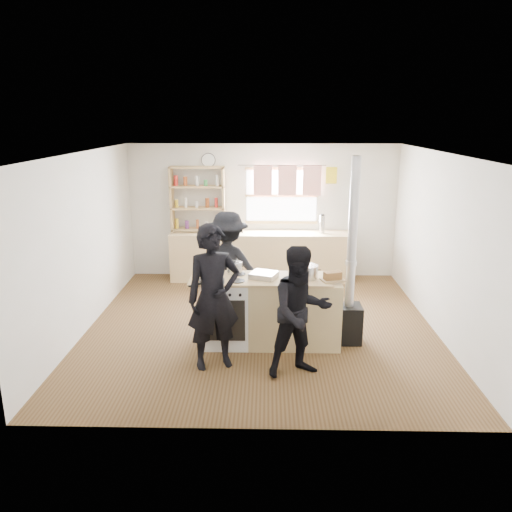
# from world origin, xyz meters

# --- Properties ---
(ground) EXTENTS (5.00, 5.00, 0.01)m
(ground) POSITION_xyz_m (0.00, 0.00, -0.01)
(ground) COLOR brown
(ground) RESTS_ON ground
(back_counter) EXTENTS (3.40, 0.55, 0.90)m
(back_counter) POSITION_xyz_m (0.00, 2.22, 0.45)
(back_counter) COLOR tan
(back_counter) RESTS_ON ground
(shelving_unit) EXTENTS (1.00, 0.28, 1.20)m
(shelving_unit) POSITION_xyz_m (-1.20, 2.34, 1.51)
(shelving_unit) COLOR tan
(shelving_unit) RESTS_ON back_counter
(thermos) EXTENTS (0.10, 0.10, 0.33)m
(thermos) POSITION_xyz_m (1.09, 2.22, 1.07)
(thermos) COLOR silver
(thermos) RESTS_ON back_counter
(cooking_island) EXTENTS (1.97, 0.64, 0.93)m
(cooking_island) POSITION_xyz_m (0.14, -0.55, 0.47)
(cooking_island) COLOR white
(cooking_island) RESTS_ON ground
(skillet_greens) EXTENTS (0.46, 0.46, 0.05)m
(skillet_greens) POSITION_xyz_m (-0.61, -0.77, 0.96)
(skillet_greens) COLOR black
(skillet_greens) RESTS_ON cooking_island
(roast_tray) EXTENTS (0.41, 0.39, 0.07)m
(roast_tray) POSITION_xyz_m (0.04, -0.55, 0.97)
(roast_tray) COLOR silver
(roast_tray) RESTS_ON cooking_island
(stockpot_stove) EXTENTS (0.22, 0.22, 0.18)m
(stockpot_stove) POSITION_xyz_m (-0.35, -0.36, 1.01)
(stockpot_stove) COLOR silver
(stockpot_stove) RESTS_ON cooking_island
(stockpot_counter) EXTENTS (0.26, 0.26, 0.20)m
(stockpot_counter) POSITION_xyz_m (0.62, -0.56, 1.02)
(stockpot_counter) COLOR silver
(stockpot_counter) RESTS_ON cooking_island
(bread_board) EXTENTS (0.33, 0.28, 0.12)m
(bread_board) POSITION_xyz_m (0.93, -0.65, 0.98)
(bread_board) COLOR tan
(bread_board) RESTS_ON cooking_island
(flue_heater) EXTENTS (0.35, 0.35, 2.50)m
(flue_heater) POSITION_xyz_m (1.19, -0.47, 0.65)
(flue_heater) COLOR black
(flue_heater) RESTS_ON ground
(person_near_left) EXTENTS (0.76, 0.62, 1.78)m
(person_near_left) POSITION_xyz_m (-0.55, -1.19, 0.89)
(person_near_left) COLOR black
(person_near_left) RESTS_ON ground
(person_near_right) EXTENTS (0.92, 0.82, 1.57)m
(person_near_right) POSITION_xyz_m (0.48, -1.38, 0.79)
(person_near_right) COLOR black
(person_near_right) RESTS_ON ground
(person_far) EXTENTS (1.17, 0.81, 1.65)m
(person_far) POSITION_xyz_m (-0.49, 0.30, 0.82)
(person_far) COLOR black
(person_far) RESTS_ON ground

